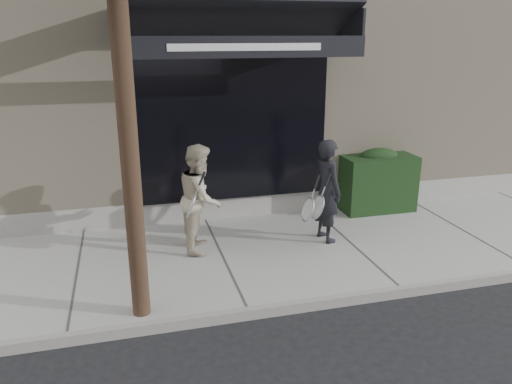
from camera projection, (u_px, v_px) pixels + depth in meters
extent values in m
plane|color=black|center=(348.00, 248.00, 7.77)|extent=(80.00, 80.00, 0.00)
cube|color=gray|center=(349.00, 245.00, 7.75)|extent=(20.00, 3.00, 0.12)
cube|color=gray|center=(401.00, 291.00, 6.32)|extent=(20.00, 0.10, 0.14)
cube|color=#BDAC90|center=(263.00, 53.00, 11.53)|extent=(14.00, 7.00, 5.50)
cube|color=gray|center=(310.00, 199.00, 9.25)|extent=(14.02, 0.42, 0.50)
cube|color=black|center=(232.00, 121.00, 8.28)|extent=(3.20, 0.30, 2.60)
cube|color=gray|center=(132.00, 124.00, 8.02)|extent=(0.08, 0.40, 2.60)
cube|color=gray|center=(318.00, 116.00, 8.81)|extent=(0.08, 0.40, 2.60)
cube|color=gray|center=(228.00, 37.00, 8.01)|extent=(3.36, 0.40, 0.12)
cube|color=black|center=(238.00, 18.00, 7.29)|extent=(3.60, 1.03, 0.55)
cube|color=black|center=(246.00, 47.00, 6.94)|extent=(3.60, 0.05, 0.30)
cube|color=white|center=(247.00, 47.00, 6.92)|extent=(2.20, 0.01, 0.10)
cube|color=black|center=(112.00, 24.00, 6.87)|extent=(0.04, 1.00, 0.45)
cube|color=black|center=(349.00, 25.00, 7.75)|extent=(0.04, 1.00, 0.45)
cube|color=black|center=(377.00, 183.00, 9.00)|extent=(1.30, 0.70, 1.00)
ellipsoid|color=black|center=(379.00, 156.00, 8.85)|extent=(0.71, 0.38, 0.27)
cylinder|color=black|center=(126.00, 115.00, 5.06)|extent=(0.20, 0.20, 4.80)
imported|color=black|center=(327.00, 191.00, 7.57)|extent=(0.47, 0.63, 1.59)
torus|color=silver|center=(317.00, 207.00, 7.20)|extent=(0.17, 0.32, 0.29)
cylinder|color=silver|center=(317.00, 207.00, 7.20)|extent=(0.14, 0.28, 0.25)
cylinder|color=silver|center=(317.00, 207.00, 7.20)|extent=(0.18, 0.04, 0.08)
cylinder|color=black|center=(317.00, 207.00, 7.20)|extent=(0.20, 0.06, 0.10)
torus|color=silver|center=(308.00, 210.00, 7.16)|extent=(0.14, 0.31, 0.30)
cylinder|color=silver|center=(308.00, 210.00, 7.16)|extent=(0.11, 0.28, 0.26)
cylinder|color=silver|center=(308.00, 210.00, 7.16)|extent=(0.18, 0.04, 0.07)
cylinder|color=black|center=(308.00, 210.00, 7.16)|extent=(0.20, 0.05, 0.09)
imported|color=#B6AB92|center=(201.00, 198.00, 7.24)|extent=(0.77, 0.89, 1.58)
torus|color=silver|center=(191.00, 206.00, 6.94)|extent=(0.18, 0.32, 0.29)
cylinder|color=silver|center=(191.00, 206.00, 6.94)|extent=(0.15, 0.28, 0.25)
cylinder|color=silver|center=(191.00, 206.00, 6.94)|extent=(0.17, 0.05, 0.09)
cylinder|color=black|center=(191.00, 206.00, 6.94)|extent=(0.20, 0.06, 0.11)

